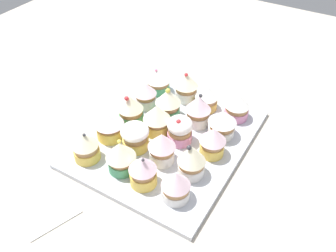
{
  "coord_description": "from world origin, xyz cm",
  "views": [
    {
      "loc": [
        -51.57,
        -30.77,
        56.86
      ],
      "look_at": [
        0.0,
        0.0,
        4.2
      ],
      "focal_mm": 37.91,
      "sensor_mm": 36.0,
      "label": 1
    }
  ],
  "objects_px": {
    "cupcake_1": "(191,160)",
    "cupcake_8": "(198,110)",
    "cupcake_15": "(86,146)",
    "cupcake_16": "(110,125)",
    "cupcake_3": "(222,123)",
    "cupcake_18": "(145,94)",
    "cupcake_4": "(237,106)",
    "cupcake_11": "(135,136)",
    "cupcake_2": "(212,142)",
    "cupcake_13": "(168,102)",
    "napkin": "(41,201)",
    "cupcake_7": "(179,131)",
    "cupcake_9": "(207,97)",
    "cupcake_12": "(156,120)",
    "cupcake_17": "(130,110)",
    "cupcake_6": "(162,147)",
    "cupcake_10": "(121,156)",
    "cupcake_5": "(143,170)",
    "baking_tray": "(168,138)",
    "cupcake_14": "(186,86)",
    "cupcake_19": "(158,80)",
    "cupcake_0": "(176,185)"
  },
  "relations": [
    {
      "from": "cupcake_12",
      "to": "cupcake_15",
      "type": "bearing_deg",
      "value": 149.99
    },
    {
      "from": "cupcake_2",
      "to": "cupcake_13",
      "type": "height_order",
      "value": "cupcake_13"
    },
    {
      "from": "cupcake_7",
      "to": "cupcake_17",
      "type": "distance_m",
      "value": 0.13
    },
    {
      "from": "cupcake_5",
      "to": "cupcake_13",
      "type": "height_order",
      "value": "cupcake_13"
    },
    {
      "from": "baking_tray",
      "to": "cupcake_11",
      "type": "relative_size",
      "value": 6.52
    },
    {
      "from": "cupcake_3",
      "to": "cupcake_4",
      "type": "distance_m",
      "value": 0.08
    },
    {
      "from": "cupcake_13",
      "to": "napkin",
      "type": "height_order",
      "value": "cupcake_13"
    },
    {
      "from": "cupcake_18",
      "to": "cupcake_3",
      "type": "bearing_deg",
      "value": -90.52
    },
    {
      "from": "cupcake_1",
      "to": "cupcake_12",
      "type": "xyz_separation_m",
      "value": [
        0.07,
        0.13,
        -0.0
      ]
    },
    {
      "from": "cupcake_9",
      "to": "cupcake_11",
      "type": "relative_size",
      "value": 1.06
    },
    {
      "from": "cupcake_6",
      "to": "cupcake_10",
      "type": "bearing_deg",
      "value": 137.17
    },
    {
      "from": "cupcake_6",
      "to": "cupcake_10",
      "type": "height_order",
      "value": "cupcake_10"
    },
    {
      "from": "cupcake_15",
      "to": "cupcake_19",
      "type": "bearing_deg",
      "value": -0.1
    },
    {
      "from": "cupcake_12",
      "to": "cupcake_4",
      "type": "bearing_deg",
      "value": -42.92
    },
    {
      "from": "baking_tray",
      "to": "cupcake_9",
      "type": "xyz_separation_m",
      "value": [
        0.14,
        -0.03,
        0.04
      ]
    },
    {
      "from": "cupcake_15",
      "to": "cupcake_18",
      "type": "bearing_deg",
      "value": -1.91
    },
    {
      "from": "cupcake_2",
      "to": "napkin",
      "type": "distance_m",
      "value": 0.36
    },
    {
      "from": "cupcake_3",
      "to": "cupcake_17",
      "type": "height_order",
      "value": "cupcake_17"
    },
    {
      "from": "cupcake_2",
      "to": "cupcake_4",
      "type": "distance_m",
      "value": 0.15
    },
    {
      "from": "cupcake_15",
      "to": "napkin",
      "type": "bearing_deg",
      "value": 176.57
    },
    {
      "from": "cupcake_3",
      "to": "cupcake_18",
      "type": "distance_m",
      "value": 0.21
    },
    {
      "from": "cupcake_8",
      "to": "cupcake_17",
      "type": "bearing_deg",
      "value": 119.32
    },
    {
      "from": "baking_tray",
      "to": "cupcake_12",
      "type": "relative_size",
      "value": 5.46
    },
    {
      "from": "cupcake_9",
      "to": "cupcake_14",
      "type": "bearing_deg",
      "value": 81.9
    },
    {
      "from": "cupcake_4",
      "to": "cupcake_11",
      "type": "distance_m",
      "value": 0.26
    },
    {
      "from": "cupcake_3",
      "to": "cupcake_16",
      "type": "relative_size",
      "value": 1.01
    },
    {
      "from": "cupcake_6",
      "to": "napkin",
      "type": "bearing_deg",
      "value": 144.0
    },
    {
      "from": "cupcake_3",
      "to": "cupcake_0",
      "type": "bearing_deg",
      "value": 179.81
    },
    {
      "from": "cupcake_9",
      "to": "cupcake_18",
      "type": "relative_size",
      "value": 0.95
    },
    {
      "from": "cupcake_13",
      "to": "cupcake_18",
      "type": "distance_m",
      "value": 0.07
    },
    {
      "from": "cupcake_12",
      "to": "napkin",
      "type": "height_order",
      "value": "cupcake_12"
    },
    {
      "from": "cupcake_7",
      "to": "cupcake_15",
      "type": "xyz_separation_m",
      "value": [
        -0.14,
        0.14,
        0.0
      ]
    },
    {
      "from": "cupcake_11",
      "to": "cupcake_19",
      "type": "distance_m",
      "value": 0.22
    },
    {
      "from": "cupcake_0",
      "to": "cupcake_8",
      "type": "relative_size",
      "value": 0.85
    },
    {
      "from": "cupcake_2",
      "to": "cupcake_18",
      "type": "bearing_deg",
      "value": 72.02
    },
    {
      "from": "cupcake_3",
      "to": "cupcake_13",
      "type": "bearing_deg",
      "value": 91.26
    },
    {
      "from": "cupcake_6",
      "to": "cupcake_17",
      "type": "relative_size",
      "value": 0.98
    },
    {
      "from": "cupcake_11",
      "to": "cupcake_19",
      "type": "xyz_separation_m",
      "value": [
        0.21,
        0.07,
        0.0
      ]
    },
    {
      "from": "cupcake_15",
      "to": "napkin",
      "type": "relative_size",
      "value": 0.51
    },
    {
      "from": "cupcake_19",
      "to": "cupcake_7",
      "type": "bearing_deg",
      "value": -135.2
    },
    {
      "from": "cupcake_0",
      "to": "cupcake_13",
      "type": "bearing_deg",
      "value": 34.11
    },
    {
      "from": "cupcake_17",
      "to": "cupcake_11",
      "type": "bearing_deg",
      "value": -137.25
    },
    {
      "from": "cupcake_1",
      "to": "cupcake_15",
      "type": "height_order",
      "value": "cupcake_1"
    },
    {
      "from": "cupcake_16",
      "to": "cupcake_19",
      "type": "height_order",
      "value": "cupcake_19"
    },
    {
      "from": "cupcake_8",
      "to": "baking_tray",
      "type": "bearing_deg",
      "value": 153.36
    },
    {
      "from": "cupcake_15",
      "to": "cupcake_16",
      "type": "height_order",
      "value": "cupcake_15"
    },
    {
      "from": "cupcake_19",
      "to": "cupcake_3",
      "type": "bearing_deg",
      "value": -108.75
    },
    {
      "from": "cupcake_0",
      "to": "cupcake_14",
      "type": "xyz_separation_m",
      "value": [
        0.29,
        0.14,
        0.0
      ]
    },
    {
      "from": "cupcake_1",
      "to": "cupcake_8",
      "type": "distance_m",
      "value": 0.16
    },
    {
      "from": "cupcake_9",
      "to": "napkin",
      "type": "bearing_deg",
      "value": 160.27
    }
  ]
}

